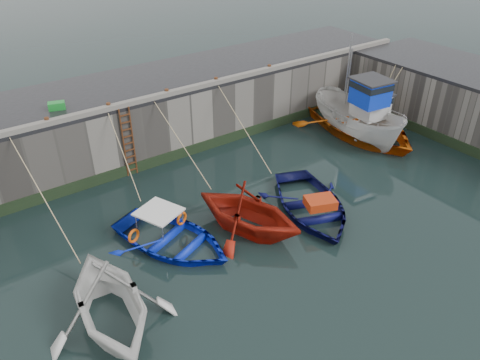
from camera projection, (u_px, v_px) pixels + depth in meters
ground at (320, 283)px, 15.18m from camera, size 120.00×120.00×0.00m
quay_back at (144, 114)px, 23.02m from camera, size 30.00×5.00×3.00m
road_back at (141, 83)px, 22.19m from camera, size 30.00×5.00×0.16m
kerb_back at (164, 95)px, 20.47m from camera, size 30.00×0.30×0.20m
algae_back at (171, 156)px, 21.92m from camera, size 30.00×0.08×0.50m
algae_right at (463, 147)px, 22.71m from camera, size 0.08×15.00×0.50m
ladder at (128, 143)px, 20.19m from camera, size 0.51×0.08×3.20m
boat_near_white at (113, 323)px, 13.79m from camera, size 4.43×4.99×2.43m
boat_near_white_rope at (59, 236)px, 17.28m from camera, size 0.04×5.75×3.10m
boat_near_blue at (173, 244)px, 16.85m from camera, size 4.96×5.69×0.98m
boat_near_blue_rope at (127, 195)px, 19.60m from camera, size 0.04×3.95×3.10m
boat_near_blacktrim at (248, 230)px, 17.59m from camera, size 5.05×5.40×2.29m
boat_near_blacktrim_rope at (188, 180)px, 20.65m from camera, size 0.04×4.65×3.10m
boat_near_navy at (310, 210)px, 18.65m from camera, size 5.19×6.00×1.04m
boat_near_navy_rope at (242, 163)px, 21.86m from camera, size 0.04×5.05×3.10m
boat_far_white at (358, 119)px, 23.69m from camera, size 3.08×6.37×5.37m
boat_far_orange at (359, 124)px, 24.43m from camera, size 5.96×7.79×4.50m
fish_crate at (57, 106)px, 19.28m from camera, size 0.75×0.56×0.30m
bollard_a at (47, 121)px, 18.03m from camera, size 0.18×0.18×0.28m
bollard_b at (109, 106)px, 19.28m from camera, size 0.18×0.18×0.28m
bollard_c at (167, 92)px, 20.62m from camera, size 0.18×0.18×0.28m
bollard_d at (216, 80)px, 21.91m from camera, size 0.18×0.18×0.28m
bollard_e at (269, 67)px, 23.50m from camera, size 0.18×0.18×0.28m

